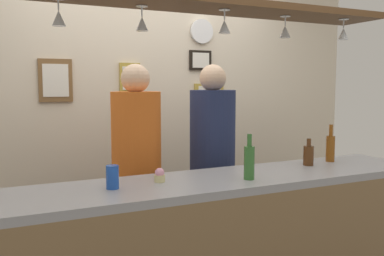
{
  "coord_description": "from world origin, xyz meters",
  "views": [
    {
      "loc": [
        -1.2,
        -2.44,
        1.54
      ],
      "look_at": [
        0.0,
        0.1,
        1.25
      ],
      "focal_mm": 39.31,
      "sensor_mm": 36.0,
      "label": 1
    }
  ],
  "objects_px": {
    "person_middle_navy_shirt": "(212,154)",
    "bottle_beer_green_import": "(249,161)",
    "picture_frame_upper_small": "(200,60)",
    "drink_can": "(112,177)",
    "cupcake": "(160,176)",
    "wall_clock": "(202,31)",
    "person_left_orange_shirt": "(137,161)",
    "bottle_beer_brown_stubby": "(308,155)",
    "picture_frame_lower_pair": "(209,93)",
    "picture_frame_crest": "(130,78)",
    "bottle_beer_amber_tall": "(330,147)",
    "picture_frame_caricature": "(56,80)"
  },
  "relations": [
    {
      "from": "picture_frame_caricature",
      "to": "wall_clock",
      "type": "relative_size",
      "value": 1.55
    },
    {
      "from": "person_left_orange_shirt",
      "to": "cupcake",
      "type": "relative_size",
      "value": 21.53
    },
    {
      "from": "bottle_beer_green_import",
      "to": "cupcake",
      "type": "relative_size",
      "value": 3.33
    },
    {
      "from": "picture_frame_crest",
      "to": "picture_frame_lower_pair",
      "type": "relative_size",
      "value": 0.87
    },
    {
      "from": "bottle_beer_amber_tall",
      "to": "picture_frame_upper_small",
      "type": "distance_m",
      "value": 1.49
    },
    {
      "from": "bottle_beer_amber_tall",
      "to": "picture_frame_upper_small",
      "type": "height_order",
      "value": "picture_frame_upper_small"
    },
    {
      "from": "wall_clock",
      "to": "picture_frame_lower_pair",
      "type": "bearing_deg",
      "value": 4.38
    },
    {
      "from": "bottle_beer_brown_stubby",
      "to": "drink_can",
      "type": "xyz_separation_m",
      "value": [
        -1.35,
        -0.07,
        -0.01
      ]
    },
    {
      "from": "cupcake",
      "to": "picture_frame_lower_pair",
      "type": "bearing_deg",
      "value": 53.16
    },
    {
      "from": "bottle_beer_brown_stubby",
      "to": "cupcake",
      "type": "distance_m",
      "value": 1.07
    },
    {
      "from": "person_left_orange_shirt",
      "to": "picture_frame_caricature",
      "type": "bearing_deg",
      "value": 119.58
    },
    {
      "from": "bottle_beer_green_import",
      "to": "picture_frame_caricature",
      "type": "bearing_deg",
      "value": 119.15
    },
    {
      "from": "bottle_beer_amber_tall",
      "to": "drink_can",
      "type": "xyz_separation_m",
      "value": [
        -1.58,
        -0.11,
        -0.04
      ]
    },
    {
      "from": "bottle_beer_brown_stubby",
      "to": "picture_frame_lower_pair",
      "type": "bearing_deg",
      "value": 92.43
    },
    {
      "from": "person_left_orange_shirt",
      "to": "bottle_beer_brown_stubby",
      "type": "distance_m",
      "value": 1.17
    },
    {
      "from": "person_left_orange_shirt",
      "to": "bottle_beer_amber_tall",
      "type": "distance_m",
      "value": 1.36
    },
    {
      "from": "bottle_beer_amber_tall",
      "to": "picture_frame_caricature",
      "type": "relative_size",
      "value": 0.76
    },
    {
      "from": "bottle_beer_green_import",
      "to": "cupcake",
      "type": "distance_m",
      "value": 0.51
    },
    {
      "from": "picture_frame_caricature",
      "to": "picture_frame_lower_pair",
      "type": "relative_size",
      "value": 1.13
    },
    {
      "from": "picture_frame_upper_small",
      "to": "drink_can",
      "type": "bearing_deg",
      "value": -130.7
    },
    {
      "from": "person_left_orange_shirt",
      "to": "person_middle_navy_shirt",
      "type": "distance_m",
      "value": 0.59
    },
    {
      "from": "bottle_beer_brown_stubby",
      "to": "person_left_orange_shirt",
      "type": "bearing_deg",
      "value": 150.07
    },
    {
      "from": "person_middle_navy_shirt",
      "to": "bottle_beer_green_import",
      "type": "distance_m",
      "value": 0.79
    },
    {
      "from": "person_left_orange_shirt",
      "to": "person_middle_navy_shirt",
      "type": "xyz_separation_m",
      "value": [
        0.59,
        -0.0,
        0.01
      ]
    },
    {
      "from": "picture_frame_caricature",
      "to": "picture_frame_crest",
      "type": "bearing_deg",
      "value": 0.0
    },
    {
      "from": "person_left_orange_shirt",
      "to": "bottle_beer_brown_stubby",
      "type": "height_order",
      "value": "person_left_orange_shirt"
    },
    {
      "from": "bottle_beer_brown_stubby",
      "to": "cupcake",
      "type": "relative_size",
      "value": 2.31
    },
    {
      "from": "drink_can",
      "to": "picture_frame_upper_small",
      "type": "relative_size",
      "value": 0.55
    },
    {
      "from": "drink_can",
      "to": "picture_frame_caricature",
      "type": "height_order",
      "value": "picture_frame_caricature"
    },
    {
      "from": "bottle_beer_green_import",
      "to": "picture_frame_crest",
      "type": "xyz_separation_m",
      "value": [
        -0.23,
        1.51,
        0.49
      ]
    },
    {
      "from": "cupcake",
      "to": "picture_frame_upper_small",
      "type": "bearing_deg",
      "value": 55.71
    },
    {
      "from": "picture_frame_upper_small",
      "to": "picture_frame_lower_pair",
      "type": "height_order",
      "value": "picture_frame_upper_small"
    },
    {
      "from": "picture_frame_crest",
      "to": "wall_clock",
      "type": "distance_m",
      "value": 0.81
    },
    {
      "from": "picture_frame_crest",
      "to": "picture_frame_lower_pair",
      "type": "xyz_separation_m",
      "value": [
        0.76,
        0.0,
        -0.14
      ]
    },
    {
      "from": "person_left_orange_shirt",
      "to": "bottle_beer_brown_stubby",
      "type": "relative_size",
      "value": 9.33
    },
    {
      "from": "bottle_beer_brown_stubby",
      "to": "picture_frame_upper_small",
      "type": "bearing_deg",
      "value": 96.34
    },
    {
      "from": "person_left_orange_shirt",
      "to": "picture_frame_crest",
      "type": "distance_m",
      "value": 0.96
    },
    {
      "from": "cupcake",
      "to": "person_left_orange_shirt",
      "type": "bearing_deg",
      "value": 84.16
    },
    {
      "from": "bottle_beer_amber_tall",
      "to": "picture_frame_upper_small",
      "type": "bearing_deg",
      "value": 106.54
    },
    {
      "from": "person_left_orange_shirt",
      "to": "picture_frame_caricature",
      "type": "height_order",
      "value": "picture_frame_caricature"
    },
    {
      "from": "bottle_beer_brown_stubby",
      "to": "drink_can",
      "type": "height_order",
      "value": "bottle_beer_brown_stubby"
    },
    {
      "from": "picture_frame_caricature",
      "to": "picture_frame_crest",
      "type": "height_order",
      "value": "picture_frame_caricature"
    },
    {
      "from": "bottle_beer_green_import",
      "to": "bottle_beer_amber_tall",
      "type": "relative_size",
      "value": 1.0
    },
    {
      "from": "bottle_beer_amber_tall",
      "to": "cupcake",
      "type": "bearing_deg",
      "value": -176.78
    },
    {
      "from": "picture_frame_crest",
      "to": "picture_frame_lower_pair",
      "type": "distance_m",
      "value": 0.78
    },
    {
      "from": "picture_frame_lower_pair",
      "to": "wall_clock",
      "type": "xyz_separation_m",
      "value": [
        -0.08,
        -0.01,
        0.57
      ]
    },
    {
      "from": "bottle_beer_green_import",
      "to": "wall_clock",
      "type": "bearing_deg",
      "value": 73.33
    },
    {
      "from": "bottle_beer_green_import",
      "to": "drink_can",
      "type": "relative_size",
      "value": 2.13
    },
    {
      "from": "cupcake",
      "to": "bottle_beer_green_import",
      "type": "bearing_deg",
      "value": -18.1
    },
    {
      "from": "person_middle_navy_shirt",
      "to": "bottle_beer_green_import",
      "type": "relative_size",
      "value": 6.49
    }
  ]
}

